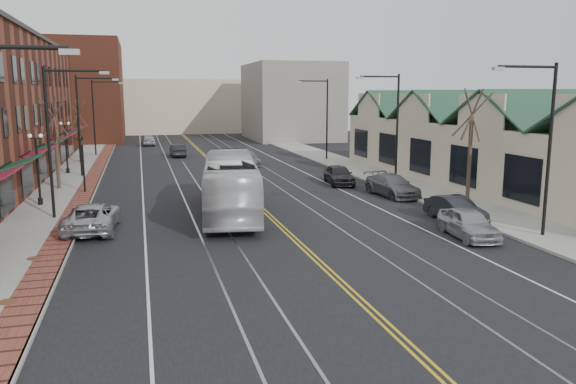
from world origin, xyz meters
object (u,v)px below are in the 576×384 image
parked_car_a (468,223)px  parked_car_b (455,209)px  parked_suv (92,217)px  parked_car_d (339,175)px  parked_car_c (392,186)px  transit_bus (231,185)px

parked_car_a → parked_car_b: 3.42m
parked_car_b → parked_suv: bearing=167.9°
parked_car_d → parked_car_a: bearing=-81.3°
parked_car_b → parked_car_c: parked_car_c is taller
parked_car_c → parked_car_d: parked_car_d is taller
transit_bus → parked_car_d: (9.50, 8.33, -0.94)m
parked_car_c → parked_car_d: (-1.80, 5.43, 0.03)m
parked_car_b → parked_car_d: bearing=93.9°
parked_suv → parked_car_c: (18.60, 5.08, -0.00)m
transit_bus → parked_car_b: bearing=164.6°
transit_bus → parked_car_a: transit_bus is taller
parked_car_d → parked_car_c: bearing=-64.9°
parked_suv → parked_car_a: bearing=164.8°
parked_suv → parked_car_d: size_ratio=1.19×
transit_bus → parked_car_b: transit_bus is taller
parked_car_a → parked_car_b: parked_car_a is taller
transit_bus → parked_car_a: 12.94m
parked_car_c → parked_car_d: bearing=102.1°
parked_car_c → parked_car_b: bearing=-96.3°
parked_car_b → parked_car_c: (0.00, 7.78, 0.04)m
parked_car_d → parked_car_b: bearing=-75.5°
parked_car_c → transit_bus: bearing=-171.9°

